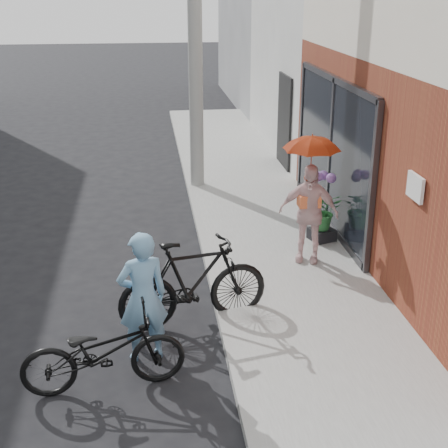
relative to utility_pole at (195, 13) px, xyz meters
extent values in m
plane|color=black|center=(-1.10, -6.00, -3.50)|extent=(80.00, 80.00, 0.00)
cube|color=gray|center=(1.00, -4.00, -3.44)|extent=(2.20, 24.00, 0.12)
cube|color=#9E9E99|center=(-0.16, -4.00, -3.44)|extent=(0.12, 24.00, 0.12)
cube|color=black|center=(2.06, -2.50, -2.14)|extent=(0.06, 3.80, 2.40)
cube|color=white|center=(2.06, -5.80, -1.68)|extent=(0.04, 0.40, 0.30)
cube|color=silver|center=(6.10, 3.00, 0.00)|extent=(8.00, 6.00, 7.00)
cylinder|color=#9E9E99|center=(0.00, 0.00, 0.00)|extent=(0.28, 0.28, 7.00)
imported|color=#6E9FC3|center=(-1.13, -6.14, -2.72)|extent=(0.64, 0.51, 1.55)
imported|color=black|center=(-1.56, -6.67, -3.05)|extent=(1.76, 0.78, 0.90)
imported|color=black|center=(-0.51, -5.45, -2.93)|extent=(1.97, 0.91, 1.14)
imported|color=beige|center=(1.31, -3.98, -2.63)|extent=(0.95, 0.66, 1.49)
imported|color=#BD3D16|center=(1.31, -3.98, -1.54)|extent=(0.79, 0.79, 0.69)
cube|color=black|center=(1.75, -3.25, -3.29)|extent=(0.45, 0.45, 0.19)
imported|color=#2D7136|center=(1.75, -3.25, -2.88)|extent=(0.56, 0.49, 0.62)
camera|label=1|loc=(-1.01, -12.35, 0.54)|focal=50.00mm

